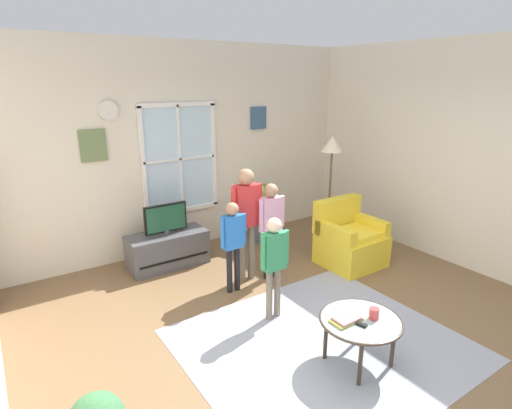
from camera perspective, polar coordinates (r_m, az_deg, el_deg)
ground_plane at (r=4.27m, az=9.71°, el=-18.00°), size 5.89×6.44×0.02m
back_wall at (r=6.07m, az=-9.42°, el=7.71°), size 5.29×0.17×2.94m
side_wall_right at (r=5.83m, az=30.26°, el=5.28°), size 0.12×5.84×2.94m
area_rug at (r=4.18m, az=9.24°, el=-18.65°), size 2.49×2.24×0.01m
tv_stand at (r=5.68m, az=-12.16°, el=-6.12°), size 1.05×0.47×0.46m
television at (r=5.52m, az=-12.44°, el=-1.89°), size 0.57×0.08×0.41m
armchair at (r=5.72m, az=12.82°, el=-4.94°), size 0.76×0.74×0.87m
coffee_table at (r=3.80m, az=14.30°, el=-15.59°), size 0.72×0.72×0.44m
book_stack at (r=3.73m, az=12.46°, el=-15.31°), size 0.28×0.16×0.04m
cup at (r=3.80m, az=16.08°, el=-14.35°), size 0.09×0.09×0.10m
remote_near_books at (r=3.71m, az=14.12°, el=-15.73°), size 0.07×0.15×0.02m
remote_near_cup at (r=3.77m, az=12.55°, el=-15.06°), size 0.05×0.14×0.02m
person_red_shirt at (r=4.94m, az=-1.36°, el=-1.05°), size 0.43×0.19×1.42m
person_blue_shirt at (r=4.73m, az=-3.25°, el=-4.51°), size 0.33×0.15×1.10m
person_pink_shirt at (r=5.04m, az=2.07°, el=-2.17°), size 0.37×0.17×1.23m
person_green_shirt at (r=4.20m, az=2.50°, el=-7.26°), size 0.34×0.15×1.11m
potted_plant_by_window at (r=6.29m, az=0.87°, el=-0.23°), size 0.48×0.48×0.91m
floor_lamp at (r=6.07m, az=10.47°, el=6.78°), size 0.32×0.32×1.65m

